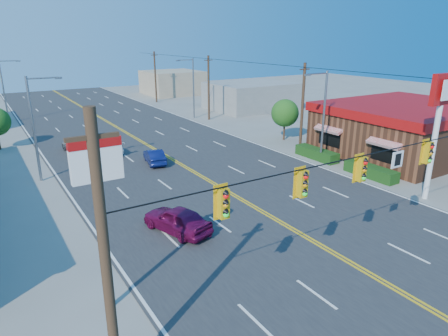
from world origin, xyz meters
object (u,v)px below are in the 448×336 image
kfc_pylon (439,112)px  car_silver (78,146)px  pizza_hut_sign (99,190)px  kfc (405,129)px  car_white (103,147)px  car_magenta (177,220)px  car_blue (154,157)px  signal_span (377,177)px

kfc_pylon → car_silver: 30.84m
kfc_pylon → pizza_hut_sign: bearing=180.0°
kfc → car_white: size_ratio=3.40×
car_silver → car_magenta: bearing=87.3°
car_blue → car_magenta: bearing=83.5°
car_silver → car_white: bearing=128.5°
signal_span → car_magenta: size_ratio=5.53×
signal_span → pizza_hut_sign: bearing=159.8°
pizza_hut_sign → kfc_pylon: bearing=0.0°
signal_span → car_white: signal_span is taller
pizza_hut_sign → car_blue: size_ratio=1.78×
kfc_pylon → car_magenta: 18.16m
car_white → car_silver: size_ratio=1.02×
kfc → car_magenta: size_ratio=3.71×
car_silver → car_blue: bearing=118.0°
car_blue → car_silver: bearing=-46.3°
car_blue → car_silver: 8.81m
kfc → car_blue: size_ratio=4.25×
car_white → car_silver: 2.65m
pizza_hut_sign → car_white: size_ratio=1.43×
kfc_pylon → car_blue: bearing=126.4°
car_magenta → car_white: 18.32m
car_silver → kfc: bearing=142.7°
pizza_hut_sign → signal_span: bearing=-20.2°
car_magenta → car_silver: (-0.82, 20.22, -0.10)m
kfc → car_magenta: 25.95m
car_magenta → signal_span: bearing=105.9°
signal_span → car_silver: signal_span is taller
pizza_hut_sign → car_blue: pizza_hut_sign is taller
kfc → pizza_hut_sign: (-30.90, -8.00, 2.80)m
car_magenta → car_white: car_magenta is taller
kfc → car_silver: bearing=147.7°
signal_span → car_white: (-4.65, 26.83, -4.19)m
kfc → kfc_pylon: 12.52m
signal_span → kfc: 23.47m
kfc → car_white: 28.83m
kfc → car_silver: 31.39m
signal_span → car_blue: size_ratio=6.34×
car_magenta → car_silver: car_magenta is taller
car_silver → kfc_pylon: bearing=120.4°
signal_span → kfc_pylon: size_ratio=2.86×
pizza_hut_sign → car_magenta: pizza_hut_sign is taller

